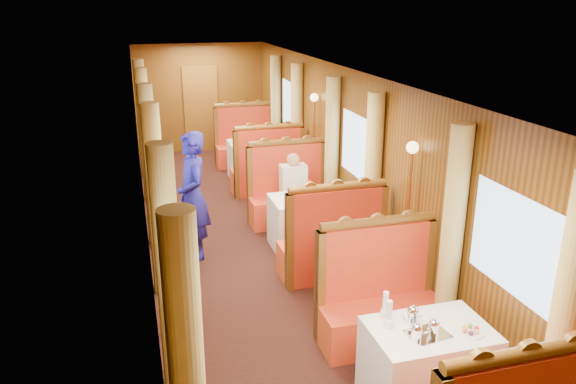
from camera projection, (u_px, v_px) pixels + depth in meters
name	position (u px, v px, depth m)	size (l,w,h in m)	color
floor	(258.00, 252.00, 8.07)	(3.00, 12.00, 0.01)	black
ceiling	(254.00, 76.00, 7.26)	(3.00, 12.00, 0.01)	silver
wall_far	(201.00, 98.00, 13.13)	(3.00, 2.50, 0.01)	brown
wall_left	(143.00, 177.00, 7.28)	(12.00, 2.50, 0.01)	brown
wall_right	(358.00, 160.00, 8.05)	(12.00, 2.50, 0.01)	brown
doorway_far	(201.00, 109.00, 13.18)	(0.80, 0.04, 2.00)	brown
table_near	(427.00, 365.00, 4.95)	(1.05, 0.72, 0.75)	white
banquette_near_aft	(379.00, 304.00, 5.86)	(1.30, 0.55, 1.34)	#B61414
table_mid	(308.00, 222.00, 8.14)	(1.05, 0.72, 0.75)	white
banquette_mid_fwd	(332.00, 247.00, 7.20)	(1.30, 0.55, 1.34)	#B61414
banquette_mid_aft	(289.00, 197.00, 9.05)	(1.30, 0.55, 1.34)	#B61414
table_far	(256.00, 160.00, 11.33)	(1.05, 0.72, 0.75)	white
banquette_far_fwd	(267.00, 171.00, 10.39)	(1.30, 0.55, 1.34)	#B61414
banquette_far_aft	(246.00, 145.00, 12.23)	(1.30, 0.55, 1.34)	#B61414
tea_tray	(428.00, 334.00, 4.73)	(0.34, 0.26, 0.01)	silver
teapot_left	(417.00, 335.00, 4.63)	(0.16, 0.12, 0.13)	silver
teapot_right	(433.00, 330.00, 4.70)	(0.15, 0.11, 0.12)	silver
teapot_back	(413.00, 318.00, 4.86)	(0.17, 0.13, 0.14)	silver
fruit_plate	(470.00, 331.00, 4.76)	(0.23, 0.23, 0.05)	white
cup_inboard	(389.00, 317.00, 4.80)	(0.08, 0.08, 0.26)	white
cup_outboard	(385.00, 308.00, 4.95)	(0.08, 0.08, 0.26)	white
rose_vase_mid	(309.00, 185.00, 7.99)	(0.06, 0.06, 0.36)	silver
rose_vase_far	(257.00, 133.00, 11.16)	(0.06, 0.06, 0.36)	silver
window_left_near	(160.00, 291.00, 4.03)	(1.20, 0.90, 0.01)	#8BADD9
curtain_left_near_b	(169.00, 275.00, 4.86)	(0.22, 0.22, 2.35)	tan
window_right_near	(514.00, 245.00, 4.79)	(1.20, 0.90, 0.01)	#8BADD9
curtain_right_near_a	(565.00, 322.00, 4.14)	(0.22, 0.22, 2.35)	tan
curtain_right_near_b	(452.00, 240.00, 5.56)	(0.22, 0.22, 2.35)	tan
window_left_mid	(143.00, 162.00, 7.22)	(1.20, 0.90, 0.01)	#8BADD9
curtain_left_mid_a	(157.00, 201.00, 6.63)	(0.22, 0.22, 2.35)	tan
curtain_left_mid_b	(151.00, 166.00, 8.05)	(0.22, 0.22, 2.35)	tan
window_right_mid	(358.00, 147.00, 7.98)	(1.20, 0.90, 0.01)	#8BADD9
curtain_right_mid_a	(372.00, 182.00, 7.33)	(0.22, 0.22, 2.35)	tan
curtain_right_mid_b	(332.00, 152.00, 8.75)	(0.22, 0.22, 2.35)	tan
window_left_far	(137.00, 112.00, 10.41)	(1.20, 0.90, 0.01)	#8BADD9
curtain_left_far_a	(146.00, 136.00, 9.81)	(0.22, 0.22, 2.35)	tan
curtain_left_far_b	(143.00, 119.00, 11.24)	(0.22, 0.22, 2.35)	tan
window_right_far	(291.00, 105.00, 11.16)	(1.20, 0.90, 0.01)	#8BADD9
curtain_right_far_a	(297.00, 127.00, 10.52)	(0.22, 0.22, 2.35)	tan
curtain_right_far_b	(276.00, 112.00, 11.94)	(0.22, 0.22, 2.35)	tan
sconce_left_fore	(158.00, 214.00, 5.67)	(0.14, 0.14, 1.95)	#BF8C3F
sconce_right_fore	(409.00, 190.00, 6.38)	(0.14, 0.14, 1.95)	#BF8C3F
sconce_left_aft	(145.00, 137.00, 8.86)	(0.14, 0.14, 1.95)	#BF8C3F
sconce_right_aft	(314.00, 126.00, 9.57)	(0.14, 0.14, 1.95)	#BF8C3F
steward	(193.00, 196.00, 7.66)	(0.65, 0.43, 1.79)	navy
passenger	(294.00, 183.00, 8.69)	(0.40, 0.44, 0.76)	beige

